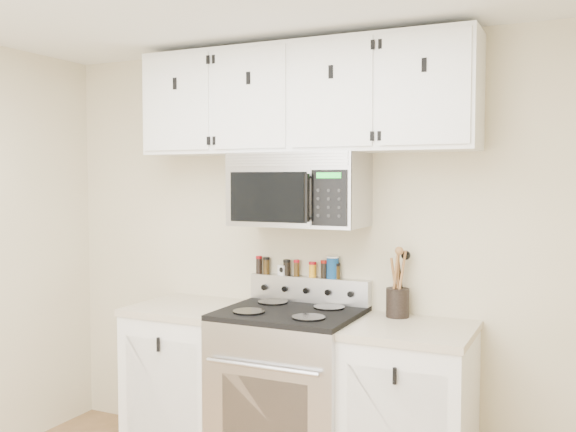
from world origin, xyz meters
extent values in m
cube|color=#BCB18D|center=(0.00, 1.75, 1.25)|extent=(3.50, 0.01, 2.50)
cube|color=#B7B7BA|center=(0.00, 1.43, 0.46)|extent=(0.76, 0.65, 0.92)
cube|color=black|center=(0.00, 1.11, 0.45)|extent=(0.50, 0.02, 0.40)
cube|color=black|center=(0.00, 1.43, 0.94)|extent=(0.76, 0.65, 0.03)
cube|color=#B7B7BA|center=(0.00, 1.71, 1.03)|extent=(0.76, 0.08, 0.15)
cylinder|color=black|center=(-0.18, 1.28, 0.96)|extent=(0.18, 0.18, 0.01)
cylinder|color=black|center=(0.18, 1.28, 0.96)|extent=(0.18, 0.18, 0.01)
cylinder|color=black|center=(-0.18, 1.57, 0.96)|extent=(0.18, 0.18, 0.01)
cylinder|color=black|center=(0.18, 1.57, 0.96)|extent=(0.18, 0.18, 0.01)
cube|color=white|center=(-0.69, 1.45, 0.44)|extent=(0.62, 0.60, 0.88)
cube|color=tan|center=(-0.69, 1.45, 0.90)|extent=(0.64, 0.62, 0.04)
cube|color=white|center=(0.69, 1.45, 0.44)|extent=(0.62, 0.60, 0.88)
cube|color=tan|center=(0.69, 1.45, 0.90)|extent=(0.64, 0.62, 0.04)
cube|color=#9E9EA3|center=(0.00, 1.56, 1.63)|extent=(0.76, 0.38, 0.42)
cube|color=#B7B7BA|center=(0.00, 1.36, 1.80)|extent=(0.73, 0.01, 0.08)
cube|color=black|center=(-0.10, 1.36, 1.59)|extent=(0.47, 0.01, 0.28)
cube|color=black|center=(0.26, 1.36, 1.59)|extent=(0.20, 0.01, 0.30)
cylinder|color=black|center=(0.15, 1.33, 1.59)|extent=(0.03, 0.03, 0.26)
cube|color=white|center=(0.00, 1.58, 2.15)|extent=(2.00, 0.33, 0.62)
cube|color=white|center=(-0.75, 1.41, 2.15)|extent=(0.46, 0.01, 0.57)
cube|color=black|center=(-0.75, 1.41, 2.26)|extent=(0.02, 0.01, 0.07)
cube|color=white|center=(-0.25, 1.41, 2.15)|extent=(0.46, 0.01, 0.57)
cube|color=black|center=(-0.25, 1.41, 2.26)|extent=(0.03, 0.01, 0.07)
cube|color=white|center=(0.25, 1.41, 2.15)|extent=(0.46, 0.01, 0.57)
cube|color=black|center=(0.25, 1.41, 2.26)|extent=(0.03, 0.01, 0.07)
cube|color=white|center=(0.75, 1.41, 2.15)|extent=(0.46, 0.01, 0.57)
cube|color=black|center=(0.75, 1.41, 2.26)|extent=(0.02, 0.01, 0.07)
cylinder|color=black|center=(0.56, 1.65, 1.00)|extent=(0.13, 0.13, 0.16)
cylinder|color=brown|center=(0.56, 1.65, 1.12)|extent=(0.02, 0.02, 0.30)
cylinder|color=brown|center=(0.58, 1.64, 1.14)|extent=(0.02, 0.02, 0.32)
cylinder|color=brown|center=(0.54, 1.66, 1.11)|extent=(0.02, 0.02, 0.28)
cylinder|color=black|center=(0.57, 1.67, 1.12)|extent=(0.02, 0.02, 0.29)
cylinder|color=brown|center=(0.55, 1.62, 1.13)|extent=(0.02, 0.02, 0.31)
cube|color=white|center=(-0.18, 1.71, 1.13)|extent=(0.07, 0.06, 0.06)
cylinder|color=navy|center=(0.15, 1.71, 1.16)|extent=(0.07, 0.07, 0.12)
cylinder|color=white|center=(0.15, 1.71, 1.23)|extent=(0.07, 0.07, 0.01)
cylinder|color=black|center=(-0.34, 1.71, 1.15)|extent=(0.04, 0.04, 0.09)
cylinder|color=maroon|center=(-0.34, 1.71, 1.20)|extent=(0.04, 0.04, 0.02)
cylinder|color=#38260D|center=(-0.29, 1.71, 1.14)|extent=(0.04, 0.04, 0.09)
cylinder|color=black|center=(-0.29, 1.71, 1.20)|extent=(0.04, 0.04, 0.02)
cylinder|color=black|center=(-0.15, 1.71, 1.14)|extent=(0.04, 0.04, 0.08)
cylinder|color=black|center=(-0.15, 1.71, 1.19)|extent=(0.04, 0.04, 0.02)
cylinder|color=#402B0F|center=(-0.09, 1.71, 1.14)|extent=(0.03, 0.03, 0.08)
cylinder|color=#B50D1B|center=(-0.09, 1.71, 1.19)|extent=(0.04, 0.04, 0.02)
cylinder|color=orange|center=(0.02, 1.71, 1.14)|extent=(0.04, 0.04, 0.08)
cylinder|color=#AE0D17|center=(0.02, 1.71, 1.18)|extent=(0.05, 0.05, 0.02)
cylinder|color=black|center=(0.10, 1.71, 1.14)|extent=(0.05, 0.05, 0.09)
cylinder|color=maroon|center=(0.10, 1.71, 1.20)|extent=(0.05, 0.05, 0.02)
cylinder|color=#3B2A0E|center=(0.18, 1.71, 1.14)|extent=(0.04, 0.04, 0.08)
cylinder|color=black|center=(0.18, 1.71, 1.18)|extent=(0.04, 0.04, 0.02)
camera|label=1|loc=(1.50, -1.82, 1.69)|focal=40.00mm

